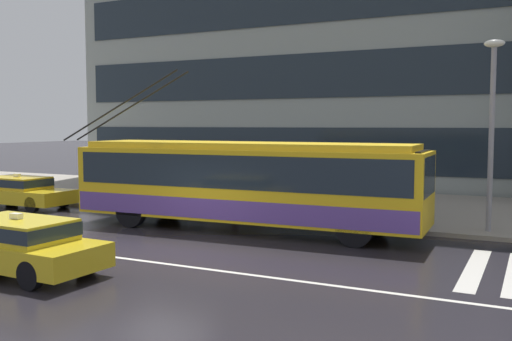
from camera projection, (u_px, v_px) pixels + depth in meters
The scene contains 12 objects.
ground_plane at pixel (161, 250), 15.58m from camera, with size 160.00×160.00×0.00m, color #242127.
sidewalk_slab at pixel (302, 202), 24.78m from camera, with size 80.00×10.00×0.14m, color gray.
crosswalk_stripe_edge_near at pixel (475, 269), 13.58m from camera, with size 0.44×4.40×0.01m, color beige.
lane_centre_line at pixel (133, 259), 14.51m from camera, with size 72.00×0.14×0.01m, color silver.
trolleybus at pixel (246, 182), 18.47m from camera, with size 13.00×2.93×5.24m.
taxi_oncoming_near at pixel (14, 243), 13.18m from camera, with size 4.73×1.95×1.39m.
taxi_queued_behind_bus at pixel (19, 190), 23.61m from camera, with size 4.67×1.86×1.39m.
bus_shelter at pixel (235, 162), 22.90m from camera, with size 3.66×1.57×2.39m.
pedestrian_at_shelter at pixel (236, 169), 21.30m from camera, with size 1.62×1.62×1.96m.
pedestrian_approaching_curb at pixel (399, 169), 20.86m from camera, with size 1.38×1.38×2.04m.
pedestrian_walking_past at pixel (350, 170), 21.53m from camera, with size 1.29×1.29×1.91m.
street_lamp at pixel (492, 117), 17.35m from camera, with size 0.60×0.32×5.82m.
Camera 1 is at (9.13, -12.62, 3.41)m, focal length 40.24 mm.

